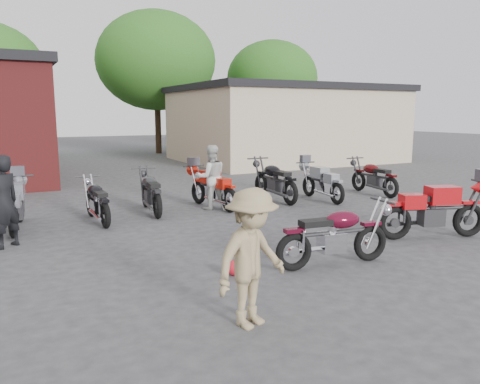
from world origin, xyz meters
name	(u,v)px	position (x,y,z in m)	size (l,w,h in m)	color
ground	(336,269)	(0.00, 0.00, 0.00)	(90.00, 90.00, 0.00)	#343437
stucco_building	(283,126)	(8.50, 15.00, 1.75)	(10.00, 8.00, 3.50)	tan
tree_2	(157,79)	(4.00, 22.00, 4.40)	(7.04, 7.04, 8.80)	#245115
tree_3	(272,92)	(12.00, 22.00, 3.80)	(6.08, 6.08, 7.60)	#245115
vintage_motorcycle	(336,231)	(0.08, 0.14, 0.57)	(1.96, 0.65, 1.14)	#4B091B
sportbike	(435,207)	(2.88, 0.58, 0.62)	(2.15, 0.71, 1.24)	red
helmet	(234,268)	(-1.58, 0.47, 0.12)	(0.26, 0.26, 0.24)	red
person_dark	(4,202)	(-4.63, 3.72, 0.85)	(0.62, 0.41, 1.71)	black
person_light	(211,177)	(0.12, 5.22, 0.82)	(0.80, 0.62, 1.64)	beige
person_tan	(252,258)	(-2.16, -1.14, 0.81)	(1.05, 0.60, 1.62)	#9A855F
row_bike_1	(16,202)	(-4.41, 5.15, 0.58)	(2.00, 0.66, 1.16)	gray
row_bike_2	(97,199)	(-2.76, 5.05, 0.53)	(1.84, 0.61, 1.07)	black
row_bike_3	(151,190)	(-1.39, 5.48, 0.57)	(1.98, 0.65, 1.15)	#262629
row_bike_4	(212,186)	(0.21, 5.33, 0.58)	(1.98, 0.65, 1.15)	red
row_bike_5	(274,178)	(2.18, 5.48, 0.63)	(2.16, 0.71, 1.25)	black
row_bike_6	(322,181)	(3.39, 4.91, 0.56)	(1.93, 0.64, 1.12)	gray
row_bike_7	(373,175)	(5.37, 4.98, 0.58)	(1.99, 0.66, 1.15)	#4A090C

